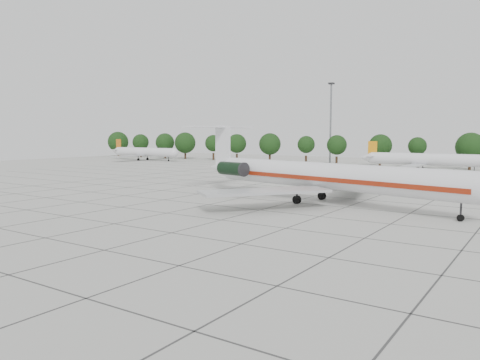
% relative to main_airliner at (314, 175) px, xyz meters
% --- Properties ---
extents(ground, '(260.00, 260.00, 0.00)m').
position_rel_main_airliner_xyz_m(ground, '(-2.58, -10.01, -3.79)').
color(ground, '#BBBBB3').
rests_on(ground, ground).
extents(apron_joints, '(170.00, 170.00, 0.02)m').
position_rel_main_airliner_xyz_m(apron_joints, '(-2.58, 4.99, -3.78)').
color(apron_joints, '#383838').
rests_on(apron_joints, ground).
extents(main_airliner, '(45.22, 35.08, 10.72)m').
position_rel_main_airliner_xyz_m(main_airliner, '(0.00, 0.00, 0.00)').
color(main_airliner, silver).
rests_on(main_airliner, ground).
extents(bg_airliner_a, '(28.24, 27.20, 7.40)m').
position_rel_main_airliner_xyz_m(bg_airliner_a, '(-92.97, 59.48, -0.88)').
color(bg_airliner_a, silver).
rests_on(bg_airliner_a, ground).
extents(bg_airliner_c, '(28.24, 27.20, 7.40)m').
position_rel_main_airliner_xyz_m(bg_airliner_c, '(0.20, 64.37, -0.88)').
color(bg_airliner_c, silver).
rests_on(bg_airliner_c, ground).
extents(tree_line, '(249.86, 8.44, 10.22)m').
position_rel_main_airliner_xyz_m(tree_line, '(-14.26, 74.99, 2.20)').
color(tree_line, '#332114').
rests_on(tree_line, ground).
extents(floodlight_mast, '(1.60, 1.60, 25.45)m').
position_rel_main_airliner_xyz_m(floodlight_mast, '(-32.58, 81.99, 10.50)').
color(floodlight_mast, slate).
rests_on(floodlight_mast, ground).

